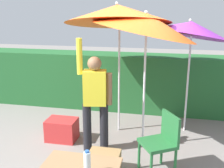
{
  "coord_description": "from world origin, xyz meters",
  "views": [
    {
      "loc": [
        0.9,
        -3.99,
        2.34
      ],
      "look_at": [
        0.0,
        0.3,
        1.1
      ],
      "focal_mm": 44.0,
      "sensor_mm": 36.0,
      "label": 1
    }
  ],
  "objects": [
    {
      "name": "bottle_water",
      "position": [
        0.18,
        -1.73,
        0.88
      ],
      "size": [
        0.07,
        0.07,
        0.24
      ],
      "color": "silver",
      "rests_on": "folding_table"
    },
    {
      "name": "chair_plastic",
      "position": [
        0.87,
        -0.38,
        0.51
      ],
      "size": [
        0.61,
        0.61,
        0.89
      ],
      "color": "#236633",
      "rests_on": "ground_plane"
    },
    {
      "name": "hedge_row",
      "position": [
        0.0,
        2.12,
        0.65
      ],
      "size": [
        8.0,
        0.7,
        1.3
      ],
      "primitive_type": "cube",
      "color": "#23602D",
      "rests_on": "ground_plane"
    },
    {
      "name": "person_vendor",
      "position": [
        -0.22,
        0.03,
        0.93
      ],
      "size": [
        0.56,
        0.28,
        1.88
      ],
      "color": "black",
      "rests_on": "ground_plane"
    },
    {
      "name": "cooler_box",
      "position": [
        -0.92,
        0.27,
        0.2
      ],
      "size": [
        0.53,
        0.39,
        0.39
      ],
      "primitive_type": "cube",
      "color": "red",
      "rests_on": "ground_plane"
    },
    {
      "name": "umbrella_orange",
      "position": [
        1.25,
        1.15,
        1.96
      ],
      "size": [
        1.52,
        1.49,
        2.29
      ],
      "color": "silver",
      "rests_on": "ground_plane"
    },
    {
      "name": "ground_plane",
      "position": [
        0.0,
        0.0,
        0.0
      ],
      "size": [
        24.0,
        24.0,
        0.0
      ],
      "primitive_type": "plane",
      "color": "gray"
    },
    {
      "name": "umbrella_rainbow",
      "position": [
        0.53,
        0.35,
        2.1
      ],
      "size": [
        1.69,
        1.66,
        2.45
      ],
      "color": "silver",
      "rests_on": "ground_plane"
    },
    {
      "name": "umbrella_yellow",
      "position": [
        -0.01,
        0.88,
        2.21
      ],
      "size": [
        1.9,
        1.91,
        2.56
      ],
      "color": "silver",
      "rests_on": "ground_plane"
    },
    {
      "name": "crate_cardboard",
      "position": [
        0.06,
        -0.53,
        0.15
      ],
      "size": [
        0.45,
        0.29,
        0.31
      ],
      "primitive_type": "cube",
      "color": "#9E7A4C",
      "rests_on": "ground_plane"
    }
  ]
}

